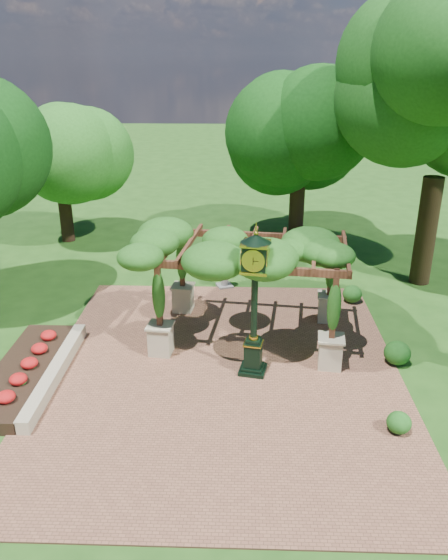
{
  "coord_description": "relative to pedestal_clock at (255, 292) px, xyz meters",
  "views": [
    {
      "loc": [
        0.49,
        -12.28,
        8.36
      ],
      "look_at": [
        0.0,
        2.5,
        2.2
      ],
      "focal_mm": 35.0,
      "sensor_mm": 36.0,
      "label": 1
    }
  ],
  "objects": [
    {
      "name": "pergola",
      "position": [
        -0.08,
        2.13,
        0.49
      ],
      "size": [
        6.15,
        4.28,
        3.63
      ],
      "rotation": [
        0.0,
        0.0,
        -0.12
      ],
      "color": "#C0B38E",
      "rests_on": "brick_plaza"
    },
    {
      "name": "tree_east_far",
      "position": [
        6.68,
        6.86,
        4.91
      ],
      "size": [
        5.44,
        5.44,
        10.77
      ],
      "color": "black",
      "rests_on": "ground"
    },
    {
      "name": "shrub_mid",
      "position": [
        4.17,
        0.57,
        -2.11
      ],
      "size": [
        0.88,
        0.88,
        0.69
      ],
      "primitive_type": "ellipsoid",
      "rotation": [
        0.0,
        0.0,
        -0.16
      ],
      "color": "#1A4D15",
      "rests_on": "brick_plaza"
    },
    {
      "name": "tree_west_far",
      "position": [
        -8.71,
        11.55,
        1.96
      ],
      "size": [
        4.02,
        4.02,
        6.48
      ],
      "color": "#301D12",
      "rests_on": "ground"
    },
    {
      "name": "brick_plaza",
      "position": [
        -0.86,
        0.01,
        -2.47
      ],
      "size": [
        10.0,
        12.0,
        0.04
      ],
      "primitive_type": "cube",
      "color": "brown",
      "rests_on": "ground"
    },
    {
      "name": "shrub_back",
      "position": [
        3.65,
        4.8,
        -2.14
      ],
      "size": [
        0.82,
        0.82,
        0.62
      ],
      "primitive_type": "ellipsoid",
      "rotation": [
        0.0,
        0.0,
        -0.21
      ],
      "color": "#225D1B",
      "rests_on": "brick_plaza"
    },
    {
      "name": "flower_bed",
      "position": [
        -6.36,
        -0.49,
        -2.31
      ],
      "size": [
        1.5,
        5.0,
        0.36
      ],
      "primitive_type": "cube",
      "color": "red",
      "rests_on": "ground"
    },
    {
      "name": "pedestal_clock",
      "position": [
        0.0,
        0.0,
        0.0
      ],
      "size": [
        0.96,
        0.96,
        4.15
      ],
      "rotation": [
        0.0,
        0.0,
        -0.19
      ],
      "color": "black",
      "rests_on": "brick_plaza"
    },
    {
      "name": "ground",
      "position": [
        -0.86,
        -0.99,
        -2.49
      ],
      "size": [
        120.0,
        120.0,
        0.0
      ],
      "primitive_type": "plane",
      "color": "#1E4714",
      "rests_on": "ground"
    },
    {
      "name": "tree_north",
      "position": [
        2.3,
        12.59,
        2.66
      ],
      "size": [
        5.1,
        5.1,
        7.5
      ],
      "color": "#331F14",
      "rests_on": "ground"
    },
    {
      "name": "shrub_front",
      "position": [
        3.41,
        -2.56,
        -2.19
      ],
      "size": [
        0.64,
        0.64,
        0.52
      ],
      "primitive_type": "ellipsoid",
      "rotation": [
        0.0,
        0.0,
        -0.11
      ],
      "color": "#1E5819",
      "rests_on": "brick_plaza"
    },
    {
      "name": "border_wall",
      "position": [
        -5.46,
        -0.49,
        -2.29
      ],
      "size": [
        0.35,
        5.0,
        0.4
      ],
      "primitive_type": "cube",
      "color": "#C6B793",
      "rests_on": "ground"
    },
    {
      "name": "sundial",
      "position": [
        -0.99,
        6.08,
        -2.04
      ],
      "size": [
        0.72,
        0.72,
        1.02
      ],
      "rotation": [
        0.0,
        0.0,
        0.33
      ],
      "color": "gray",
      "rests_on": "ground"
    }
  ]
}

